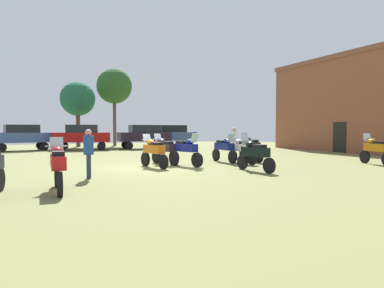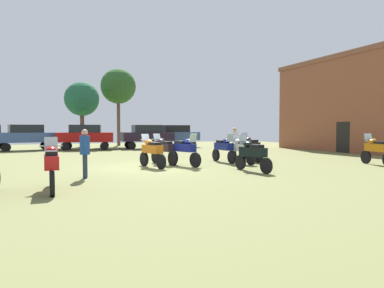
{
  "view_description": "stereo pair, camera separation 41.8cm",
  "coord_description": "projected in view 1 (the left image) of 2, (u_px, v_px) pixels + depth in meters",
  "views": [
    {
      "loc": [
        -4.89,
        -14.77,
        1.74
      ],
      "look_at": [
        2.94,
        2.37,
        0.9
      ],
      "focal_mm": 32.79,
      "sensor_mm": 36.0,
      "label": 1
    },
    {
      "loc": [
        -4.51,
        -14.94,
        1.74
      ],
      "look_at": [
        2.94,
        2.37,
        0.9
      ],
      "focal_mm": 32.79,
      "sensor_mm": 36.0,
      "label": 2
    }
  ],
  "objects": [
    {
      "name": "motorcycle_11",
      "position": [
        375.0,
        149.0,
        16.54
      ],
      "size": [
        0.75,
        2.13,
        1.48
      ],
      "rotation": [
        0.0,
        0.0,
        -0.23
      ],
      "color": "black",
      "rests_on": "ground"
    },
    {
      "name": "person_2",
      "position": [
        89.0,
        150.0,
        12.0
      ],
      "size": [
        0.41,
        0.41,
        1.69
      ],
      "rotation": [
        0.0,
        0.0,
        1.34
      ],
      "color": "#243046",
      "rests_on": "ground"
    },
    {
      "name": "motorcycle_5",
      "position": [
        255.0,
        154.0,
        14.01
      ],
      "size": [
        0.62,
        2.24,
        1.44
      ],
      "rotation": [
        0.0,
        0.0,
        0.09
      ],
      "color": "black",
      "rests_on": "ground"
    },
    {
      "name": "brick_building",
      "position": [
        375.0,
        103.0,
        25.61
      ],
      "size": [
        6.12,
        15.63,
        7.1
      ],
      "color": "brown",
      "rests_on": "ground"
    },
    {
      "name": "motorcycle_12",
      "position": [
        164.0,
        149.0,
        16.61
      ],
      "size": [
        0.76,
        2.05,
        1.47
      ],
      "rotation": [
        0.0,
        0.0,
        0.26
      ],
      "color": "black",
      "rests_on": "ground"
    },
    {
      "name": "motorcycle_3",
      "position": [
        251.0,
        147.0,
        18.2
      ],
      "size": [
        0.62,
        2.2,
        1.49
      ],
      "rotation": [
        0.0,
        0.0,
        -0.05
      ],
      "color": "black",
      "rests_on": "ground"
    },
    {
      "name": "tree_2",
      "position": [
        78.0,
        99.0,
        32.59
      ],
      "size": [
        3.19,
        3.19,
        6.07
      ],
      "color": "brown",
      "rests_on": "ground"
    },
    {
      "name": "car_5",
      "position": [
        171.0,
        134.0,
        31.5
      ],
      "size": [
        4.42,
        2.11,
        2.0
      ],
      "rotation": [
        0.0,
        0.0,
        1.64
      ],
      "color": "black",
      "rests_on": "ground"
    },
    {
      "name": "motorcycle_2",
      "position": [
        224.0,
        148.0,
        17.75
      ],
      "size": [
        0.62,
        2.23,
        1.46
      ],
      "rotation": [
        0.0,
        0.0,
        3.16
      ],
      "color": "black",
      "rests_on": "ground"
    },
    {
      "name": "car_4",
      "position": [
        82.0,
        135.0,
        27.74
      ],
      "size": [
        4.57,
        2.62,
        2.0
      ],
      "rotation": [
        0.0,
        0.0,
        1.37
      ],
      "color": "black",
      "rests_on": "ground"
    },
    {
      "name": "car_2",
      "position": [
        22.0,
        135.0,
        26.9
      ],
      "size": [
        4.55,
        2.55,
        2.0
      ],
      "rotation": [
        0.0,
        0.0,
        1.75
      ],
      "color": "black",
      "rests_on": "ground"
    },
    {
      "name": "person_1",
      "position": [
        234.0,
        140.0,
        20.42
      ],
      "size": [
        0.47,
        0.47,
        1.76
      ],
      "rotation": [
        0.0,
        0.0,
        0.55
      ],
      "color": "#233641",
      "rests_on": "ground"
    },
    {
      "name": "car_1",
      "position": [
        144.0,
        135.0,
        29.6
      ],
      "size": [
        4.36,
        1.95,
        2.0
      ],
      "rotation": [
        0.0,
        0.0,
        1.54
      ],
      "color": "black",
      "rests_on": "ground"
    },
    {
      "name": "motorcycle_4",
      "position": [
        242.0,
        149.0,
        17.06
      ],
      "size": [
        0.62,
        2.13,
        1.45
      ],
      "rotation": [
        0.0,
        0.0,
        0.08
      ],
      "color": "black",
      "rests_on": "ground"
    },
    {
      "name": "motorcycle_9",
      "position": [
        186.0,
        150.0,
        15.95
      ],
      "size": [
        0.86,
        2.21,
        1.5
      ],
      "rotation": [
        0.0,
        0.0,
        3.44
      ],
      "color": "black",
      "rests_on": "ground"
    },
    {
      "name": "tree_4",
      "position": [
        114.0,
        86.0,
        34.77
      ],
      "size": [
        3.48,
        3.48,
        7.65
      ],
      "color": "brown",
      "rests_on": "ground"
    },
    {
      "name": "motorcycle_7",
      "position": [
        154.0,
        151.0,
        15.31
      ],
      "size": [
        0.74,
        2.12,
        1.47
      ],
      "rotation": [
        0.0,
        0.0,
        0.22
      ],
      "color": "black",
      "rests_on": "ground"
    },
    {
      "name": "ground_plane",
      "position": [
        154.0,
        167.0,
        15.53
      ],
      "size": [
        44.0,
        52.0,
        0.02
      ],
      "color": "olive"
    },
    {
      "name": "motorcycle_1",
      "position": [
        58.0,
        165.0,
        9.51
      ],
      "size": [
        0.62,
        2.21,
        1.47
      ],
      "rotation": [
        0.0,
        0.0,
        -0.02
      ],
      "color": "black",
      "rests_on": "ground"
    }
  ]
}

